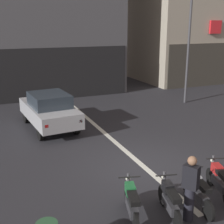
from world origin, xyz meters
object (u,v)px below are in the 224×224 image
Objects in this scene: motorcycle_silver_row_centre at (198,191)px; person_by_motorcycles at (190,188)px; motorcycle_red_row_right_mid at (219,180)px; motorcycle_green_row_leftmost at (131,202)px; car_silver_crossing_near at (49,110)px; motorcycle_black_row_left_mid at (170,200)px; street_lamp at (189,34)px.

person_by_motorcycles is (-0.55, -0.38, 0.40)m from motorcycle_silver_row_centre.
motorcycle_red_row_right_mid is at bearing 22.78° from person_by_motorcycles.
motorcycle_green_row_leftmost is 0.98× the size of motorcycle_silver_row_centre.
person_by_motorcycles reaches higher than car_silver_crossing_near.
motorcycle_silver_row_centre is 0.93m from motorcycle_red_row_right_mid.
motorcycle_silver_row_centre is (0.90, 0.08, 0.00)m from motorcycle_black_row_left_mid.
person_by_motorcycles is at bearing -24.42° from motorcycle_green_row_leftmost.
person_by_motorcycles reaches higher than motorcycle_green_row_leftmost.
street_lamp is 3.93× the size of person_by_motorcycles.
car_silver_crossing_near is 2.62× the size of motorcycle_red_row_right_mid.
street_lamp is at bearing 55.84° from motorcycle_silver_row_centre.
car_silver_crossing_near is 2.61× the size of motorcycle_green_row_leftmost.
motorcycle_green_row_leftmost is at bearing 163.11° from motorcycle_black_row_left_mid.
motorcycle_black_row_left_mid is 1.01× the size of motorcycle_red_row_right_mid.
motorcycle_green_row_leftmost is (-8.12, -9.13, -3.56)m from street_lamp.
motorcycle_green_row_leftmost is 1.81m from motorcycle_silver_row_centre.
car_silver_crossing_near is 0.65× the size of street_lamp.
motorcycle_black_row_left_mid is at bearing -127.53° from street_lamp.
motorcycle_red_row_right_mid is at bearing 9.92° from motorcycle_black_row_left_mid.
motorcycle_green_row_leftmost is 0.97× the size of person_by_motorcycles.
car_silver_crossing_near is at bearing 105.92° from motorcycle_silver_row_centre.
motorcycle_green_row_leftmost is at bearing -179.12° from motorcycle_red_row_right_mid.
motorcycle_green_row_leftmost and motorcycle_black_row_left_mid have the same top height.
motorcycle_silver_row_centre is (-6.32, -9.31, -3.56)m from street_lamp.
motorcycle_red_row_right_mid is at bearing 0.88° from motorcycle_green_row_leftmost.
motorcycle_green_row_leftmost and motorcycle_red_row_right_mid have the same top height.
person_by_motorcycles reaches higher than motorcycle_black_row_left_mid.
motorcycle_green_row_leftmost is 1.01× the size of motorcycle_red_row_right_mid.
motorcycle_green_row_leftmost and motorcycle_silver_row_centre have the same top height.
street_lamp is 12.72m from motorcycle_green_row_leftmost.
motorcycle_silver_row_centre is at bearing 5.36° from motorcycle_black_row_left_mid.
motorcycle_silver_row_centre is at bearing -74.08° from car_silver_crossing_near.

